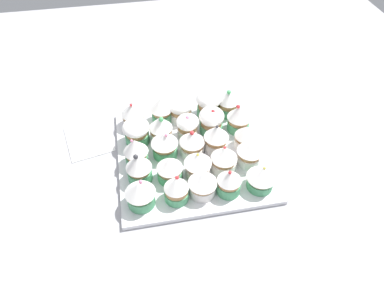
% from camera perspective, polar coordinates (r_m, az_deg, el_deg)
% --- Properties ---
extents(ground_plane, '(1.80, 1.80, 0.03)m').
position_cam_1_polar(ground_plane, '(0.89, 0.00, -2.55)').
color(ground_plane, '#9E9EA3').
extents(baking_tray, '(0.36, 0.36, 0.01)m').
position_cam_1_polar(baking_tray, '(0.87, 0.00, -1.64)').
color(baking_tray, silver).
rests_on(baking_tray, ground_plane).
extents(cupcake_0, '(0.06, 0.06, 0.08)m').
position_cam_1_polar(cupcake_0, '(0.95, 5.93, 6.83)').
color(cupcake_0, '#4C9E6B').
rests_on(cupcake_0, baking_tray).
extents(cupcake_1, '(0.07, 0.07, 0.07)m').
position_cam_1_polar(cupcake_1, '(0.95, 2.72, 6.64)').
color(cupcake_1, '#4C9E6B').
rests_on(cupcake_1, baking_tray).
extents(cupcake_2, '(0.07, 0.07, 0.06)m').
position_cam_1_polar(cupcake_2, '(0.94, -1.90, 5.74)').
color(cupcake_2, white).
rests_on(cupcake_2, baking_tray).
extents(cupcake_3, '(0.06, 0.06, 0.07)m').
position_cam_1_polar(cupcake_3, '(0.93, -5.02, 5.66)').
color(cupcake_3, '#4C9E6B').
rests_on(cupcake_3, baking_tray).
extents(cupcake_4, '(0.06, 0.06, 0.07)m').
position_cam_1_polar(cupcake_4, '(0.93, -9.52, 4.82)').
color(cupcake_4, white).
rests_on(cupcake_4, baking_tray).
extents(cupcake_5, '(0.06, 0.06, 0.08)m').
position_cam_1_polar(cupcake_5, '(0.90, 7.67, 4.30)').
color(cupcake_5, '#4C9E6B').
rests_on(cupcake_5, baking_tray).
extents(cupcake_6, '(0.06, 0.06, 0.07)m').
position_cam_1_polar(cupcake_6, '(0.90, 3.18, 3.90)').
color(cupcake_6, '#4C9E6B').
rests_on(cupcake_6, baking_tray).
extents(cupcake_7, '(0.06, 0.06, 0.07)m').
position_cam_1_polar(cupcake_7, '(0.88, -0.87, 2.93)').
color(cupcake_7, white).
rests_on(cupcake_7, baking_tray).
extents(cupcake_8, '(0.06, 0.06, 0.08)m').
position_cam_1_polar(cupcake_8, '(0.88, -5.11, 2.61)').
color(cupcake_8, white).
rests_on(cupcake_8, baking_tray).
extents(cupcake_9, '(0.07, 0.07, 0.07)m').
position_cam_1_polar(cupcake_9, '(0.88, -9.02, 2.02)').
color(cupcake_9, '#4C9E6B').
rests_on(cupcake_9, baking_tray).
extents(cupcake_10, '(0.05, 0.05, 0.06)m').
position_cam_1_polar(cupcake_10, '(0.87, 8.79, 1.08)').
color(cupcake_10, white).
rests_on(cupcake_10, baking_tray).
extents(cupcake_11, '(0.06, 0.06, 0.08)m').
position_cam_1_polar(cupcake_11, '(0.84, 4.02, 0.92)').
color(cupcake_11, white).
rests_on(cupcake_11, baking_tray).
extents(cupcake_12, '(0.06, 0.06, 0.07)m').
position_cam_1_polar(cupcake_12, '(0.84, 0.26, 0.20)').
color(cupcake_12, white).
rests_on(cupcake_12, baking_tray).
extents(cupcake_13, '(0.07, 0.07, 0.07)m').
position_cam_1_polar(cupcake_13, '(0.84, -4.49, 0.02)').
color(cupcake_13, '#4C9E6B').
rests_on(cupcake_13, baking_tray).
extents(cupcake_14, '(0.06, 0.06, 0.08)m').
position_cam_1_polar(cupcake_14, '(0.83, -9.13, -1.16)').
color(cupcake_14, '#4C9E6B').
rests_on(cupcake_14, baking_tray).
extents(cupcake_15, '(0.06, 0.06, 0.07)m').
position_cam_1_polar(cupcake_15, '(0.83, 9.40, -1.29)').
color(cupcake_15, white).
rests_on(cupcake_15, baking_tray).
extents(cupcake_16, '(0.06, 0.06, 0.07)m').
position_cam_1_polar(cupcake_16, '(0.81, 5.21, -2.35)').
color(cupcake_16, white).
rests_on(cupcake_16, baking_tray).
extents(cupcake_17, '(0.06, 0.06, 0.07)m').
position_cam_1_polar(cupcake_17, '(0.79, 0.62, -3.32)').
color(cupcake_17, white).
rests_on(cupcake_17, baking_tray).
extents(cupcake_18, '(0.06, 0.06, 0.07)m').
position_cam_1_polar(cupcake_18, '(0.79, -3.66, -4.04)').
color(cupcake_18, '#4C9E6B').
rests_on(cupcake_18, baking_tray).
extents(cupcake_19, '(0.06, 0.06, 0.08)m').
position_cam_1_polar(cupcake_19, '(0.79, -8.66, -3.77)').
color(cupcake_19, '#4C9E6B').
rests_on(cupcake_19, baking_tray).
extents(cupcake_20, '(0.07, 0.07, 0.07)m').
position_cam_1_polar(cupcake_20, '(0.79, 11.21, -5.28)').
color(cupcake_20, '#4C9E6B').
rests_on(cupcake_20, baking_tray).
extents(cupcake_21, '(0.05, 0.05, 0.07)m').
position_cam_1_polar(cupcake_21, '(0.77, 6.04, -6.11)').
color(cupcake_21, '#4C9E6B').
rests_on(cupcake_21, baking_tray).
extents(cupcake_22, '(0.06, 0.06, 0.07)m').
position_cam_1_polar(cupcake_22, '(0.76, 1.84, -6.35)').
color(cupcake_22, white).
rests_on(cupcake_22, baking_tray).
extents(cupcake_23, '(0.05, 0.05, 0.07)m').
position_cam_1_polar(cupcake_23, '(0.75, -2.57, -7.32)').
color(cupcake_23, '#4C9E6B').
rests_on(cupcake_23, baking_tray).
extents(cupcake_24, '(0.07, 0.07, 0.07)m').
position_cam_1_polar(cupcake_24, '(0.75, -8.44, -7.88)').
color(cupcake_24, '#4C9E6B').
rests_on(cupcake_24, baking_tray).
extents(napkin, '(0.13, 0.15, 0.01)m').
position_cam_1_polar(napkin, '(0.95, -16.47, 0.87)').
color(napkin, white).
rests_on(napkin, ground_plane).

